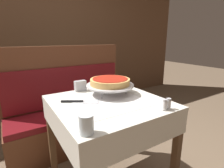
{
  "coord_description": "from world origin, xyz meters",
  "views": [
    {
      "loc": [
        -0.63,
        -1.06,
        1.23
      ],
      "look_at": [
        0.1,
        0.1,
        0.87
      ],
      "focal_mm": 28.0,
      "sensor_mm": 36.0,
      "label": 1
    }
  ],
  "objects_px": {
    "dining_table_rear": "(65,74)",
    "deep_dish_pizza": "(110,81)",
    "pizza_pan_stand": "(110,86)",
    "napkin_holder": "(80,86)",
    "salt_shaker": "(164,105)",
    "dining_table_front": "(109,115)",
    "booth_bench": "(72,118)",
    "condiment_caddy": "(62,67)",
    "water_glass_near": "(86,124)",
    "pepper_shaker": "(168,104)",
    "pizza_server": "(82,101)"
  },
  "relations": [
    {
      "from": "condiment_caddy",
      "to": "dining_table_front",
      "type": "bearing_deg",
      "value": -94.06
    },
    {
      "from": "dining_table_rear",
      "to": "pizza_pan_stand",
      "type": "xyz_separation_m",
      "value": [
        -0.07,
        -1.44,
        0.17
      ]
    },
    {
      "from": "booth_bench",
      "to": "pizza_pan_stand",
      "type": "bearing_deg",
      "value": -77.45
    },
    {
      "from": "napkin_holder",
      "to": "booth_bench",
      "type": "bearing_deg",
      "value": 85.01
    },
    {
      "from": "dining_table_rear",
      "to": "napkin_holder",
      "type": "xyz_separation_m",
      "value": [
        -0.24,
        -1.22,
        0.14
      ]
    },
    {
      "from": "booth_bench",
      "to": "napkin_holder",
      "type": "bearing_deg",
      "value": -94.99
    },
    {
      "from": "deep_dish_pizza",
      "to": "condiment_caddy",
      "type": "bearing_deg",
      "value": 89.45
    },
    {
      "from": "dining_table_front",
      "to": "salt_shaker",
      "type": "distance_m",
      "value": 0.43
    },
    {
      "from": "booth_bench",
      "to": "condiment_caddy",
      "type": "distance_m",
      "value": 0.93
    },
    {
      "from": "water_glass_near",
      "to": "deep_dish_pizza",
      "type": "bearing_deg",
      "value": 47.89
    },
    {
      "from": "water_glass_near",
      "to": "pepper_shaker",
      "type": "relative_size",
      "value": 1.36
    },
    {
      "from": "pizza_server",
      "to": "water_glass_near",
      "type": "height_order",
      "value": "water_glass_near"
    },
    {
      "from": "napkin_holder",
      "to": "condiment_caddy",
      "type": "bearing_deg",
      "value": 80.99
    },
    {
      "from": "pizza_pan_stand",
      "to": "napkin_holder",
      "type": "height_order",
      "value": "napkin_holder"
    },
    {
      "from": "booth_bench",
      "to": "pizza_pan_stand",
      "type": "xyz_separation_m",
      "value": [
        0.14,
        -0.63,
        0.51
      ]
    },
    {
      "from": "dining_table_rear",
      "to": "deep_dish_pizza",
      "type": "bearing_deg",
      "value": -92.59
    },
    {
      "from": "deep_dish_pizza",
      "to": "pepper_shaker",
      "type": "bearing_deg",
      "value": -71.35
    },
    {
      "from": "booth_bench",
      "to": "dining_table_front",
      "type": "bearing_deg",
      "value": -86.73
    },
    {
      "from": "dining_table_rear",
      "to": "deep_dish_pizza",
      "type": "height_order",
      "value": "deep_dish_pizza"
    },
    {
      "from": "dining_table_rear",
      "to": "pizza_server",
      "type": "relative_size",
      "value": 3.19
    },
    {
      "from": "water_glass_near",
      "to": "pizza_pan_stand",
      "type": "bearing_deg",
      "value": 47.89
    },
    {
      "from": "water_glass_near",
      "to": "salt_shaker",
      "type": "height_order",
      "value": "water_glass_near"
    },
    {
      "from": "condiment_caddy",
      "to": "pizza_pan_stand",
      "type": "bearing_deg",
      "value": -90.55
    },
    {
      "from": "pizza_pan_stand",
      "to": "deep_dish_pizza",
      "type": "relative_size",
      "value": 1.21
    },
    {
      "from": "napkin_holder",
      "to": "salt_shaker",
      "type": "bearing_deg",
      "value": -66.91
    },
    {
      "from": "booth_bench",
      "to": "pepper_shaker",
      "type": "bearing_deg",
      "value": -74.77
    },
    {
      "from": "deep_dish_pizza",
      "to": "water_glass_near",
      "type": "bearing_deg",
      "value": -132.11
    },
    {
      "from": "dining_table_front",
      "to": "pizza_server",
      "type": "height_order",
      "value": "pizza_server"
    },
    {
      "from": "pizza_pan_stand",
      "to": "pepper_shaker",
      "type": "xyz_separation_m",
      "value": [
        0.16,
        -0.48,
        -0.04
      ]
    },
    {
      "from": "condiment_caddy",
      "to": "napkin_holder",
      "type": "bearing_deg",
      "value": -99.01
    },
    {
      "from": "deep_dish_pizza",
      "to": "pepper_shaker",
      "type": "height_order",
      "value": "deep_dish_pizza"
    },
    {
      "from": "water_glass_near",
      "to": "napkin_holder",
      "type": "distance_m",
      "value": 0.73
    },
    {
      "from": "dining_table_rear",
      "to": "water_glass_near",
      "type": "height_order",
      "value": "water_glass_near"
    },
    {
      "from": "pizza_pan_stand",
      "to": "napkin_holder",
      "type": "bearing_deg",
      "value": 128.48
    },
    {
      "from": "condiment_caddy",
      "to": "pepper_shaker",
      "type": "bearing_deg",
      "value": -85.53
    },
    {
      "from": "deep_dish_pizza",
      "to": "condiment_caddy",
      "type": "height_order",
      "value": "condiment_caddy"
    },
    {
      "from": "dining_table_front",
      "to": "pizza_server",
      "type": "xyz_separation_m",
      "value": [
        -0.18,
        0.08,
        0.12
      ]
    },
    {
      "from": "water_glass_near",
      "to": "pepper_shaker",
      "type": "height_order",
      "value": "water_glass_near"
    },
    {
      "from": "dining_table_front",
      "to": "napkin_holder",
      "type": "relative_size",
      "value": 7.98
    },
    {
      "from": "deep_dish_pizza",
      "to": "dining_table_rear",
      "type": "bearing_deg",
      "value": 87.41
    },
    {
      "from": "deep_dish_pizza",
      "to": "pizza_pan_stand",
      "type": "bearing_deg",
      "value": 0.0
    },
    {
      "from": "dining_table_front",
      "to": "water_glass_near",
      "type": "bearing_deg",
      "value": -134.39
    },
    {
      "from": "pizza_pan_stand",
      "to": "deep_dish_pizza",
      "type": "xyz_separation_m",
      "value": [
        0.0,
        0.0,
        0.04
      ]
    },
    {
      "from": "water_glass_near",
      "to": "condiment_caddy",
      "type": "xyz_separation_m",
      "value": [
        0.44,
        1.88,
        -0.01
      ]
    },
    {
      "from": "dining_table_rear",
      "to": "pepper_shaker",
      "type": "bearing_deg",
      "value": -87.16
    },
    {
      "from": "dining_table_rear",
      "to": "pepper_shaker",
      "type": "xyz_separation_m",
      "value": [
        0.1,
        -1.92,
        0.13
      ]
    },
    {
      "from": "booth_bench",
      "to": "pizza_server",
      "type": "distance_m",
      "value": 0.82
    },
    {
      "from": "pizza_pan_stand",
      "to": "salt_shaker",
      "type": "relative_size",
      "value": 5.4
    },
    {
      "from": "water_glass_near",
      "to": "condiment_caddy",
      "type": "height_order",
      "value": "condiment_caddy"
    },
    {
      "from": "napkin_holder",
      "to": "condiment_caddy",
      "type": "distance_m",
      "value": 1.2
    }
  ]
}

